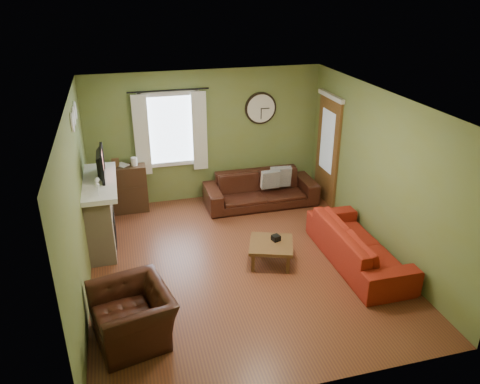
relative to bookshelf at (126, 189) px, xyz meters
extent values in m
cube|color=brown|center=(1.63, -2.34, -0.46)|extent=(4.60, 5.20, 0.00)
cube|color=white|center=(1.63, -2.34, 2.14)|extent=(4.60, 5.20, 0.00)
cube|color=olive|center=(-0.67, -2.34, 0.84)|extent=(0.00, 5.20, 2.60)
cube|color=olive|center=(3.93, -2.34, 0.84)|extent=(0.00, 5.20, 2.60)
cube|color=olive|center=(1.63, 0.26, 0.84)|extent=(4.60, 0.00, 2.60)
cube|color=olive|center=(1.63, -4.94, 0.84)|extent=(4.60, 0.00, 2.60)
cube|color=#C8AF92|center=(-0.47, -1.19, 0.09)|extent=(0.40, 1.40, 1.10)
cube|color=black|center=(-0.28, -1.19, -0.16)|extent=(0.04, 0.60, 0.55)
cube|color=white|center=(-0.44, -1.19, 0.68)|extent=(0.58, 1.60, 0.08)
imported|color=black|center=(-0.42, -1.04, 0.89)|extent=(0.08, 0.60, 0.35)
cube|color=#994C3F|center=(-0.34, -1.04, 0.95)|extent=(0.02, 0.62, 0.36)
cylinder|color=white|center=(-0.65, -1.54, 1.79)|extent=(0.28, 0.28, 0.03)
cylinder|color=white|center=(-0.65, -1.19, 1.79)|extent=(0.28, 0.28, 0.03)
cylinder|color=white|center=(-0.65, -0.84, 1.79)|extent=(0.28, 0.28, 0.03)
cylinder|color=black|center=(0.93, 0.14, 1.81)|extent=(0.03, 0.03, 1.50)
cube|color=silver|center=(0.38, 0.14, 0.99)|extent=(0.28, 0.04, 1.55)
cube|color=silver|center=(1.48, 0.14, 0.99)|extent=(0.28, 0.04, 1.55)
cube|color=brown|center=(3.90, -0.49, 0.59)|extent=(0.05, 0.90, 2.10)
imported|color=brown|center=(-0.10, -0.01, 0.50)|extent=(0.30, 0.31, 0.02)
imported|color=black|center=(2.58, -0.38, -0.14)|extent=(2.19, 0.86, 0.64)
cube|color=gray|center=(2.99, -0.37, 0.09)|extent=(0.42, 0.17, 0.41)
cube|color=gray|center=(2.75, -0.45, 0.09)|extent=(0.37, 0.12, 0.37)
imported|color=maroon|center=(3.43, -2.80, -0.15)|extent=(0.85, 2.18, 0.64)
imported|color=black|center=(-0.09, -3.63, -0.13)|extent=(1.11, 1.21, 0.67)
cube|color=black|center=(2.20, -2.40, -0.06)|extent=(0.14, 0.14, 0.09)
camera|label=1|loc=(0.00, -8.45, 3.65)|focal=35.00mm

